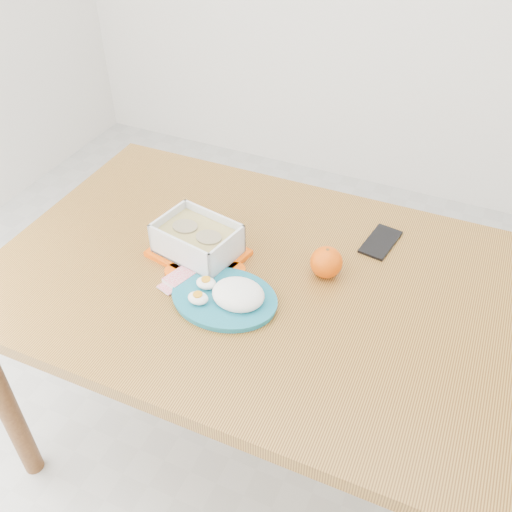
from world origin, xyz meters
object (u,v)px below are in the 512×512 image
at_px(dining_table, 256,297).
at_px(orange_fruit, 326,262).
at_px(food_container, 197,241).
at_px(rice_plate, 229,295).
at_px(smartphone, 381,242).

relative_size(dining_table, orange_fruit, 16.53).
bearing_deg(dining_table, food_container, 177.63).
bearing_deg(food_container, rice_plate, -28.37).
height_order(orange_fruit, smartphone, orange_fruit).
distance_m(dining_table, rice_plate, 0.16).
bearing_deg(food_container, smartphone, 41.45).
xyz_separation_m(dining_table, food_container, (-0.17, 0.00, 0.13)).
bearing_deg(food_container, dining_table, 9.52).
distance_m(dining_table, food_container, 0.22).
distance_m(orange_fruit, rice_plate, 0.27).
height_order(food_container, rice_plate, food_container).
relative_size(dining_table, food_container, 5.19).
height_order(dining_table, orange_fruit, orange_fruit).
xyz_separation_m(dining_table, smartphone, (0.26, 0.26, 0.09)).
distance_m(food_container, smartphone, 0.50).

